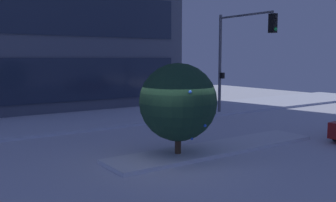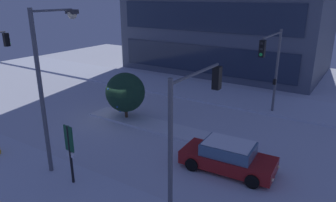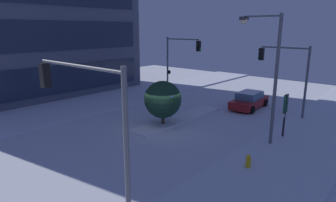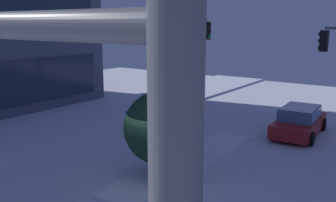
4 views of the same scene
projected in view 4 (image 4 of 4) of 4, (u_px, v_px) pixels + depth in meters
name	position (u px, v px, depth m)	size (l,w,h in m)	color
ground	(158.00, 182.00, 13.63)	(52.00, 52.00, 0.00)	silver
curb_strip_far	(18.00, 138.00, 18.67)	(52.00, 5.20, 0.14)	silver
median_strip	(188.00, 162.00, 15.47)	(9.00, 1.80, 0.14)	silver
car_near	(299.00, 121.00, 19.35)	(4.74, 2.31, 1.49)	maroon
traffic_light_corner_far_right	(173.00, 49.00, 22.75)	(0.32, 4.38, 6.09)	#565960
decorated_tree_median	(160.00, 128.00, 13.65)	(2.71, 2.71, 3.31)	#473323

